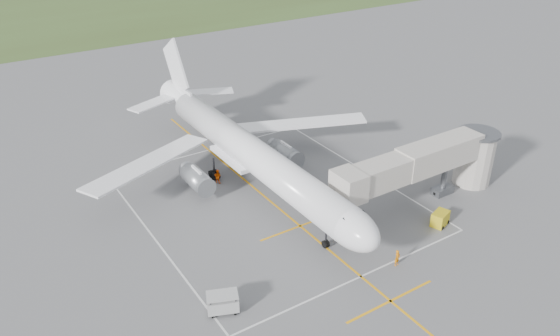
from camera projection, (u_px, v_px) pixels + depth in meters
ground at (253, 187)px, 65.93m from camera, size 700.00×700.00×0.00m
grass_strip at (32, 3)px, 162.18m from camera, size 700.00×120.00×0.02m
apron_markings at (279, 208)px, 61.61m from camera, size 28.20×60.00×0.01m
airliner at (249, 152)px, 64.41m from camera, size 38.93×46.75×13.52m
jet_bridge at (433, 163)px, 61.23m from camera, size 23.40×5.00×7.20m
gpu_unit at (440, 219)px, 58.40m from camera, size 2.37×1.97×1.54m
baggage_cart at (223, 303)px, 46.57m from camera, size 3.07×2.48×1.86m
ramp_worker_nose at (397, 258)px, 52.24m from camera, size 0.68×0.51×1.70m
ramp_worker_wing at (218, 176)px, 66.42m from camera, size 1.04×1.10×1.79m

